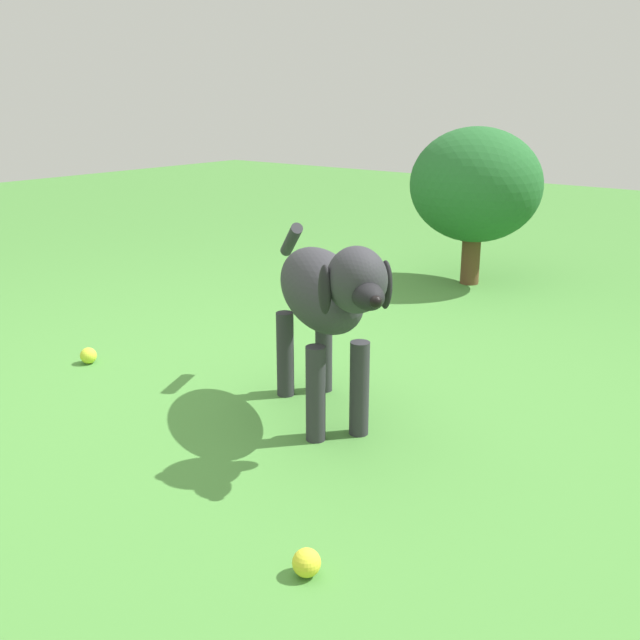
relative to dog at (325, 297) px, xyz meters
The scene contains 5 objects.
ground 0.51m from the dog, 13.76° to the left, with size 14.00×14.00×0.00m, color #478438.
dog is the anchor object (origin of this frame).
tennis_ball_0 1.16m from the dog, ahead, with size 0.07×0.07×0.07m, color #C9DD35.
tennis_ball_1 0.91m from the dog, 125.06° to the left, with size 0.07×0.07×0.07m, color yellow.
shrub_near 2.02m from the dog, 76.40° to the right, with size 0.74×0.67×0.88m.
Camera 1 is at (-1.64, 1.69, 1.04)m, focal length 40.83 mm.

